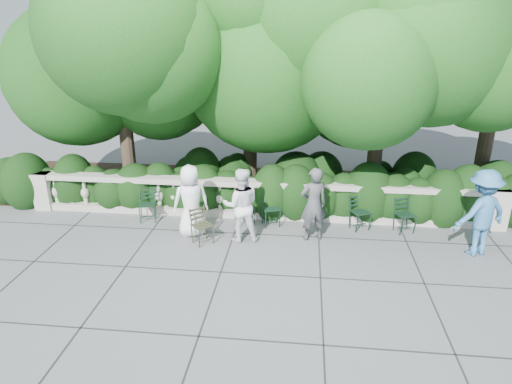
# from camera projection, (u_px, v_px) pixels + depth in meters

# --- Properties ---
(ground) EXTENTS (90.00, 90.00, 0.00)m
(ground) POSITION_uv_depth(u_px,v_px,m) (251.00, 250.00, 10.09)
(ground) COLOR #52555A
(ground) RESTS_ON ground
(balustrade) EXTENTS (12.00, 0.44, 1.00)m
(balustrade) POSITION_uv_depth(u_px,v_px,m) (259.00, 200.00, 11.59)
(balustrade) COLOR #9E998E
(balustrade) RESTS_ON ground
(shrub_hedge) EXTENTS (15.00, 2.60, 1.70)m
(shrub_hedge) POSITION_uv_depth(u_px,v_px,m) (264.00, 200.00, 12.88)
(shrub_hedge) COLOR black
(shrub_hedge) RESTS_ON ground
(tree_canopy) EXTENTS (15.04, 6.52, 6.78)m
(tree_canopy) POSITION_uv_depth(u_px,v_px,m) (292.00, 54.00, 11.57)
(tree_canopy) COLOR #3F3023
(tree_canopy) RESTS_ON ground
(chair_b) EXTENTS (0.55, 0.58, 0.84)m
(chair_b) POSITION_uv_depth(u_px,v_px,m) (148.00, 223.00, 11.42)
(chair_b) COLOR black
(chair_b) RESTS_ON ground
(chair_c) EXTENTS (0.57, 0.60, 0.84)m
(chair_c) POSITION_uv_depth(u_px,v_px,m) (272.00, 228.00, 11.17)
(chair_c) COLOR black
(chair_c) RESTS_ON ground
(chair_d) EXTENTS (0.61, 0.63, 0.84)m
(chair_d) POSITION_uv_depth(u_px,v_px,m) (362.00, 231.00, 10.98)
(chair_d) COLOR black
(chair_d) RESTS_ON ground
(chair_e) EXTENTS (0.56, 0.59, 0.84)m
(chair_e) POSITION_uv_depth(u_px,v_px,m) (247.00, 225.00, 11.29)
(chair_e) COLOR black
(chair_e) RESTS_ON ground
(chair_f) EXTENTS (0.58, 0.61, 0.84)m
(chair_f) POSITION_uv_depth(u_px,v_px,m) (406.00, 234.00, 10.83)
(chair_f) COLOR black
(chair_f) RESTS_ON ground
(chair_weathered) EXTENTS (0.65, 0.65, 0.84)m
(chair_weathered) POSITION_uv_depth(u_px,v_px,m) (206.00, 245.00, 10.30)
(chair_weathered) COLOR black
(chair_weathered) RESTS_ON ground
(person_businessman) EXTENTS (0.99, 0.85, 1.72)m
(person_businessman) POSITION_uv_depth(u_px,v_px,m) (191.00, 201.00, 10.51)
(person_businessman) COLOR white
(person_businessman) RESTS_ON ground
(person_woman_grey) EXTENTS (0.74, 0.61, 1.74)m
(person_woman_grey) POSITION_uv_depth(u_px,v_px,m) (313.00, 204.00, 10.31)
(person_woman_grey) COLOR #424347
(person_woman_grey) RESTS_ON ground
(person_casual_man) EXTENTS (0.94, 0.79, 1.73)m
(person_casual_man) POSITION_uv_depth(u_px,v_px,m) (241.00, 205.00, 10.27)
(person_casual_man) COLOR white
(person_casual_man) RESTS_ON ground
(person_older_blue) EXTENTS (1.42, 1.16, 1.91)m
(person_older_blue) POSITION_uv_depth(u_px,v_px,m) (481.00, 213.00, 9.63)
(person_older_blue) COLOR teal
(person_older_blue) RESTS_ON ground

